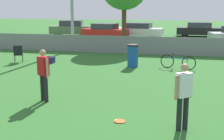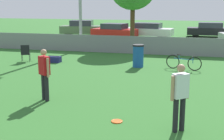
% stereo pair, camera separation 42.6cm
% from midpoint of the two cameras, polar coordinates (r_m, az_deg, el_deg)
% --- Properties ---
extents(fence_backline, '(21.26, 0.07, 1.21)m').
position_cam_midpoint_polar(fence_backline, '(19.35, 5.72, 4.55)').
color(fence_backline, gray).
rests_on(fence_backline, ground_plane).
extents(player_defender_red, '(0.45, 0.39, 1.65)m').
position_cam_midpoint_polar(player_defender_red, '(9.98, -11.06, -0.28)').
color(player_defender_red, black).
rests_on(player_defender_red, ground_plane).
extents(player_receiver_white, '(0.42, 0.41, 1.65)m').
position_cam_midpoint_polar(player_receiver_white, '(7.61, 13.89, -4.24)').
color(player_receiver_white, black).
rests_on(player_receiver_white, ground_plane).
extents(frisbee_disc, '(0.30, 0.30, 0.03)m').
position_cam_midpoint_polar(frisbee_disc, '(8.27, 2.39, -9.36)').
color(frisbee_disc, '#E5591E').
rests_on(frisbee_disc, ground_plane).
extents(folding_chair_sideline, '(0.59, 0.59, 0.91)m').
position_cam_midpoint_polar(folding_chair_sideline, '(17.18, -14.86, 3.11)').
color(folding_chair_sideline, '#333338').
rests_on(folding_chair_sideline, ground_plane).
extents(bicycle_sideline, '(1.66, 0.59, 0.71)m').
position_cam_midpoint_polar(bicycle_sideline, '(15.05, 13.75, 1.36)').
color(bicycle_sideline, black).
rests_on(bicycle_sideline, ground_plane).
extents(trash_bin, '(0.55, 0.55, 1.10)m').
position_cam_midpoint_polar(trash_bin, '(15.28, 5.61, 2.61)').
color(trash_bin, '#194C99').
rests_on(trash_bin, ground_plane).
extents(gear_bag_sideline, '(0.71, 0.39, 0.34)m').
position_cam_midpoint_polar(gear_bag_sideline, '(16.75, -9.83, 1.94)').
color(gear_bag_sideline, navy).
rests_on(gear_bag_sideline, ground_plane).
extents(parked_car_olive, '(4.36, 2.54, 1.48)m').
position_cam_midpoint_polar(parked_car_olive, '(31.34, -5.17, 7.67)').
color(parked_car_olive, black).
rests_on(parked_car_olive, ground_plane).
extents(parked_car_red, '(4.21, 2.53, 1.35)m').
position_cam_midpoint_polar(parked_car_red, '(28.18, 0.89, 7.14)').
color(parked_car_red, black).
rests_on(parked_car_red, ground_plane).
extents(parked_car_white, '(4.70, 2.24, 1.34)m').
position_cam_midpoint_polar(parked_car_white, '(29.22, 7.01, 7.23)').
color(parked_car_white, black).
rests_on(parked_car_white, ground_plane).
extents(parked_car_dark, '(4.15, 1.82, 1.35)m').
position_cam_midpoint_polar(parked_car_dark, '(30.94, 17.87, 7.01)').
color(parked_car_dark, black).
rests_on(parked_car_dark, ground_plane).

